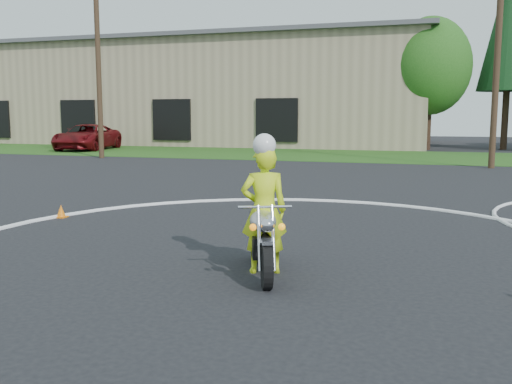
% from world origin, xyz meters
% --- Properties ---
extents(ground, '(120.00, 120.00, 0.00)m').
position_xyz_m(ground, '(0.00, 0.00, 0.00)').
color(ground, black).
rests_on(ground, ground).
extents(grass_strip, '(120.00, 10.00, 0.02)m').
position_xyz_m(grass_strip, '(0.00, 27.00, 0.01)').
color(grass_strip, '#1E4714').
rests_on(grass_strip, ground).
extents(course_markings, '(19.05, 19.05, 0.12)m').
position_xyz_m(course_markings, '(2.17, 4.35, 0.01)').
color(course_markings, silver).
rests_on(course_markings, ground).
extents(primary_motorcycle, '(1.01, 2.05, 1.14)m').
position_xyz_m(primary_motorcycle, '(0.21, 1.55, 0.55)').
color(primary_motorcycle, black).
rests_on(primary_motorcycle, ground).
extents(rider_primary_grp, '(0.82, 0.68, 2.11)m').
position_xyz_m(rider_primary_grp, '(0.19, 1.69, 1.02)').
color(rider_primary_grp, '#CCE818').
rests_on(rider_primary_grp, ground).
extents(pickup_grp, '(3.91, 6.61, 1.72)m').
position_xyz_m(pickup_grp, '(-20.00, 27.09, 0.86)').
color(pickup_grp, '#650B0F').
rests_on(pickup_grp, ground).
extents(warehouse, '(41.00, 17.00, 8.30)m').
position_xyz_m(warehouse, '(-18.00, 39.99, 4.16)').
color(warehouse, tan).
rests_on(warehouse, ground).
extents(utility_poles, '(41.60, 1.12, 10.00)m').
position_xyz_m(utility_poles, '(5.00, 21.00, 5.20)').
color(utility_poles, '#473321').
rests_on(utility_poles, ground).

